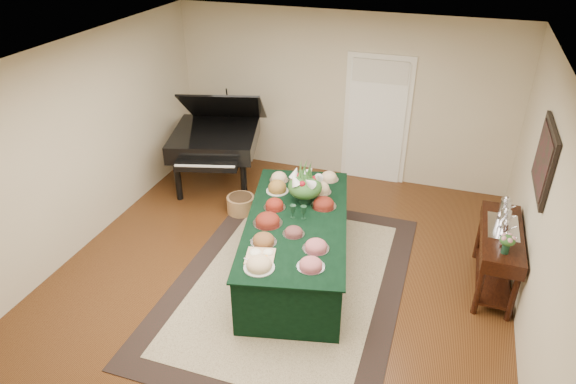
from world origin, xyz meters
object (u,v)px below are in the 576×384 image
(floral_centerpiece, at_px, (305,183))
(grand_piano, at_px, (216,138))
(mahogany_sideboard, at_px, (500,244))
(buffet_table, at_px, (296,244))

(floral_centerpiece, relative_size, grand_piano, 0.25)
(floral_centerpiece, distance_m, mahogany_sideboard, 2.41)
(grand_piano, bearing_deg, mahogany_sideboard, -17.37)
(floral_centerpiece, bearing_deg, mahogany_sideboard, -0.04)
(floral_centerpiece, bearing_deg, grand_piano, 144.79)
(buffet_table, xyz_separation_m, mahogany_sideboard, (2.35, 0.44, 0.24))
(floral_centerpiece, relative_size, mahogany_sideboard, 0.34)
(mahogany_sideboard, bearing_deg, grand_piano, 162.63)
(grand_piano, relative_size, mahogany_sideboard, 1.40)
(mahogany_sideboard, bearing_deg, floral_centerpiece, 179.96)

